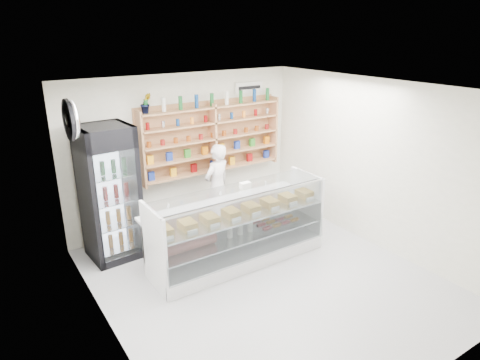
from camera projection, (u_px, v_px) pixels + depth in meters
room at (267, 192)px, 5.90m from camera, size 5.00×5.00×5.00m
display_counter at (238, 241)px, 6.78m from camera, size 2.85×0.85×1.24m
shop_worker at (217, 187)px, 7.81m from camera, size 0.67×0.53×1.59m
drinks_cooler at (110, 193)px, 6.70m from camera, size 0.83×0.81×2.17m
wall_shelving at (213, 138)px, 7.93m from camera, size 2.84×0.28×1.33m
potted_plant at (146, 103)px, 7.02m from camera, size 0.19×0.16×0.34m
security_mirror at (73, 120)px, 5.36m from camera, size 0.15×0.50×0.50m
wall_sign at (249, 87)px, 8.21m from camera, size 0.62×0.03×0.20m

